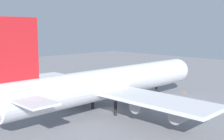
{
  "coord_description": "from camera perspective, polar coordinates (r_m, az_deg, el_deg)",
  "views": [
    {
      "loc": [
        -45.69,
        -45.81,
        18.86
      ],
      "look_at": [
        0.0,
        0.0,
        9.3
      ],
      "focal_mm": 45.97,
      "sensor_mm": 36.0,
      "label": 1
    }
  ],
  "objects": [
    {
      "name": "ground_plane",
      "position": [
        67.39,
        0.0,
        -7.85
      ],
      "size": [
        240.66,
        240.66,
        0.0
      ],
      "primitive_type": "plane",
      "color": "gray"
    },
    {
      "name": "safety_cone_nose",
      "position": [
        86.46,
        14.27,
        -4.25
      ],
      "size": [
        0.43,
        0.43,
        0.61
      ],
      "primitive_type": "cone",
      "color": "orange",
      "rests_on": "ground_plane"
    },
    {
      "name": "cargo_airplane",
      "position": [
        65.88,
        -0.02,
        -2.6
      ],
      "size": [
        60.16,
        53.06,
        20.68
      ],
      "color": "silver",
      "rests_on": "ground_plane"
    }
  ]
}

